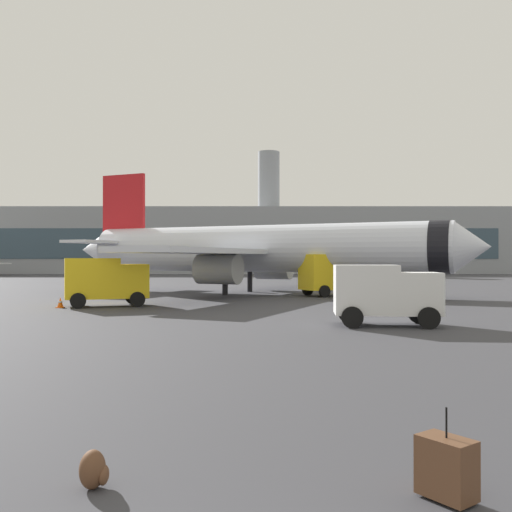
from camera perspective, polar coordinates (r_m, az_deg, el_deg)
name	(u,v)px	position (r m, az deg, el deg)	size (l,w,h in m)	color
airplane_at_gate	(256,249)	(46.24, 0.03, 0.70)	(34.06, 31.27, 10.50)	silver
service_truck	(104,280)	(35.33, -15.02, -2.30)	(5.26, 3.79, 2.90)	yellow
fuel_truck	(337,273)	(44.40, 8.15, -1.68)	(6.45, 4.68, 3.20)	yellow
cargo_van	(384,292)	(24.85, 12.69, -3.53)	(4.55, 2.63, 2.60)	white
safety_cone_near	(375,297)	(37.64, 11.83, -4.06)	(0.44, 0.44, 0.77)	#F2590C
safety_cone_mid	(59,303)	(35.15, -19.19, -4.45)	(0.44, 0.44, 0.60)	#F2590C
safety_cone_far	(104,294)	(41.92, -15.04, -3.70)	(0.44, 0.44, 0.72)	#F2590C
rolling_suitcase	(445,467)	(7.49, 18.45, -19.48)	(0.70, 0.75, 1.10)	brown
traveller_backpack	(92,470)	(7.79, -16.11, -19.96)	(0.36, 0.40, 0.48)	brown
terminal_building	(233,241)	(115.85, -2.31, 1.50)	(104.80, 19.62, 24.71)	gray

